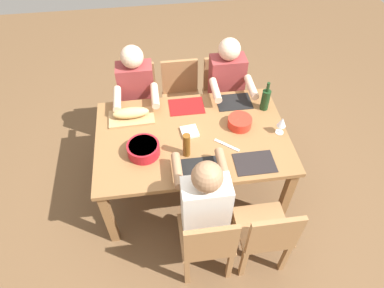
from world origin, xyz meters
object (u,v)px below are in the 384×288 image
(serving_bowl_pasta, at_px, (240,122))
(bread_loaf, at_px, (131,113))
(chair_far_left, at_px, (267,234))
(chair_near_right, at_px, (139,99))
(chair_far_center, at_px, (208,241))
(wine_glass, at_px, (282,123))
(dining_table, at_px, (192,142))
(serving_bowl_greens, at_px, (143,149))
(chair_near_left, at_px, (222,91))
(beer_bottle, at_px, (187,145))
(cutting_board, at_px, (132,117))
(diner_near_right, at_px, (137,94))
(diner_near_left, at_px, (227,86))
(chair_near_center, at_px, (181,95))
(wine_bottle, at_px, (265,99))
(napkin_stack, at_px, (190,132))
(diner_far_center, at_px, (205,205))

(serving_bowl_pasta, xyz_separation_m, bread_loaf, (0.93, -0.22, 0.02))
(chair_far_left, bearing_deg, chair_near_right, -62.17)
(chair_far_center, relative_size, bread_loaf, 2.66)
(serving_bowl_pasta, xyz_separation_m, wine_glass, (-0.32, 0.13, 0.07))
(dining_table, distance_m, serving_bowl_greens, 0.46)
(chair_near_left, height_order, serving_bowl_pasta, chair_near_left)
(beer_bottle, xyz_separation_m, wine_glass, (-0.82, -0.14, 0.01))
(bread_loaf, height_order, wine_glass, wine_glass)
(chair_near_left, relative_size, cutting_board, 2.12)
(diner_near_right, bearing_deg, diner_near_left, 180.00)
(chair_near_center, distance_m, chair_far_left, 1.76)
(beer_bottle, bearing_deg, dining_table, -109.20)
(wine_bottle, bearing_deg, napkin_stack, 16.86)
(chair_far_left, xyz_separation_m, wine_glass, (-0.30, -0.78, 0.37))
(chair_near_left, relative_size, bread_loaf, 2.66)
(diner_far_center, xyz_separation_m, diner_near_left, (-0.45, -1.34, 0.00))
(diner_far_center, relative_size, wine_bottle, 4.14)
(dining_table, bearing_deg, serving_bowl_greens, 19.50)
(dining_table, distance_m, wine_bottle, 0.77)
(chair_near_right, xyz_separation_m, diner_near_right, (0.00, 0.18, 0.21))
(chair_near_center, relative_size, chair_near_right, 1.00)
(chair_near_center, relative_size, diner_near_left, 0.71)
(diner_near_left, distance_m, napkin_stack, 0.79)
(chair_near_right, xyz_separation_m, napkin_stack, (-0.43, 0.82, 0.27))
(wine_bottle, bearing_deg, dining_table, 19.65)
(wine_bottle, distance_m, napkin_stack, 0.76)
(chair_far_center, bearing_deg, wine_glass, -133.70)
(bread_loaf, bearing_deg, cutting_board, 0.00)
(chair_far_left, relative_size, chair_near_right, 1.00)
(chair_near_center, relative_size, diner_near_right, 0.71)
(chair_near_left, xyz_separation_m, serving_bowl_greens, (0.86, 1.00, 0.31))
(diner_near_right, relative_size, cutting_board, 3.00)
(chair_near_left, xyz_separation_m, chair_far_left, (0.00, 1.70, 0.00))
(dining_table, xyz_separation_m, chair_far_left, (-0.45, 0.85, -0.18))
(chair_near_center, height_order, beer_bottle, beer_bottle)
(chair_near_center, relative_size, beer_bottle, 3.86)
(chair_near_center, bearing_deg, wine_bottle, 139.38)
(chair_far_center, relative_size, cutting_board, 2.12)
(diner_near_right, xyz_separation_m, serving_bowl_greens, (-0.04, 0.81, 0.10))
(dining_table, height_order, wine_glass, wine_glass)
(chair_near_left, bearing_deg, serving_bowl_pasta, 88.28)
(chair_near_right, relative_size, bread_loaf, 2.66)
(chair_near_center, height_order, diner_near_left, diner_near_left)
(chair_far_left, bearing_deg, dining_table, -62.17)
(dining_table, bearing_deg, bread_loaf, -29.16)
(chair_far_center, relative_size, beer_bottle, 3.86)
(cutting_board, bearing_deg, serving_bowl_greens, 102.17)
(diner_near_left, bearing_deg, diner_far_center, 71.40)
(chair_near_right, bearing_deg, wine_bottle, 152.41)
(chair_far_left, bearing_deg, wine_bottle, -102.85)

